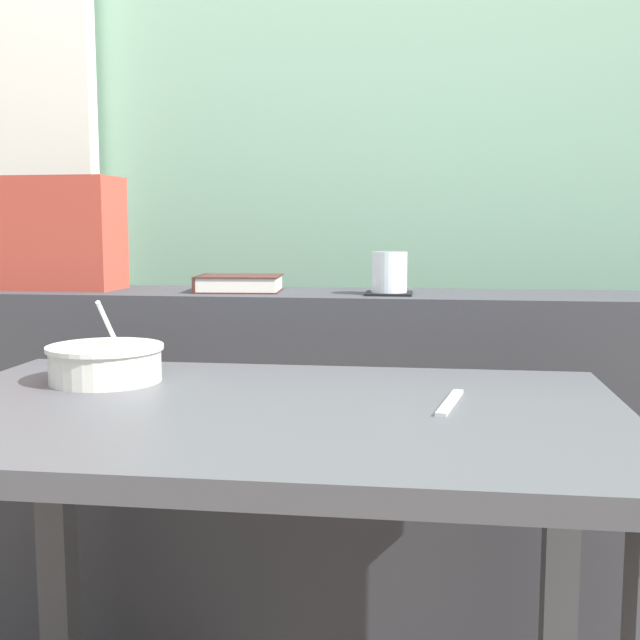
% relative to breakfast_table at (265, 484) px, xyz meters
% --- Properties ---
extents(outdoor_backdrop, '(4.80, 0.08, 2.80)m').
position_rel_breakfast_table_xyz_m(outdoor_backdrop, '(0.01, 1.19, 0.78)').
color(outdoor_backdrop, '#84B293').
rests_on(outdoor_backdrop, ground).
extents(curtain_left_panel, '(0.56, 0.06, 2.50)m').
position_rel_breakfast_table_xyz_m(curtain_left_panel, '(-1.00, 1.09, 0.63)').
color(curtain_left_panel, silver).
rests_on(curtain_left_panel, ground).
extents(dark_console_ledge, '(2.80, 0.29, 0.85)m').
position_rel_breakfast_table_xyz_m(dark_console_ledge, '(0.01, 0.61, -0.19)').
color(dark_console_ledge, '#38383D').
rests_on(dark_console_ledge, ground).
extents(breakfast_table, '(1.08, 0.69, 0.74)m').
position_rel_breakfast_table_xyz_m(breakfast_table, '(0.00, 0.00, 0.00)').
color(breakfast_table, '#414145').
rests_on(breakfast_table, ground).
extents(coaster_square, '(0.10, 0.10, 0.00)m').
position_rel_breakfast_table_xyz_m(coaster_square, '(0.16, 0.57, 0.24)').
color(coaster_square, black).
rests_on(coaster_square, dark_console_ledge).
extents(juice_glass, '(0.08, 0.08, 0.09)m').
position_rel_breakfast_table_xyz_m(juice_glass, '(0.16, 0.57, 0.28)').
color(juice_glass, white).
rests_on(juice_glass, coaster_square).
extents(closed_book, '(0.20, 0.16, 0.04)m').
position_rel_breakfast_table_xyz_m(closed_book, '(-0.19, 0.61, 0.26)').
color(closed_book, '#47231E').
rests_on(closed_book, dark_console_ledge).
extents(throw_pillow, '(0.33, 0.15, 0.26)m').
position_rel_breakfast_table_xyz_m(throw_pillow, '(-0.63, 0.61, 0.37)').
color(throw_pillow, '#B74233').
rests_on(throw_pillow, dark_console_ledge).
extents(soup_bowl, '(0.20, 0.20, 0.14)m').
position_rel_breakfast_table_xyz_m(soup_bowl, '(-0.31, 0.14, 0.15)').
color(soup_bowl, silver).
rests_on(soup_bowl, breakfast_table).
extents(fork_utensil, '(0.05, 0.17, 0.01)m').
position_rel_breakfast_table_xyz_m(fork_utensil, '(0.28, 0.05, 0.12)').
color(fork_utensil, silver).
rests_on(fork_utensil, breakfast_table).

